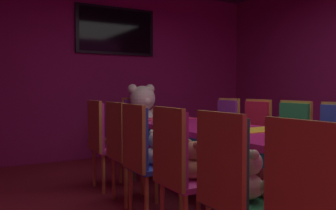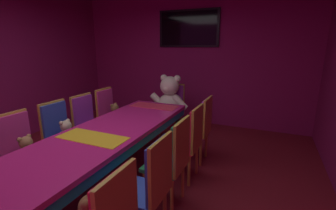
{
  "view_description": "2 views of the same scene",
  "coord_description": "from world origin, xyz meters",
  "px_view_note": "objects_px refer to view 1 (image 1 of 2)",
  "views": [
    {
      "loc": [
        -2.12,
        -2.4,
        1.11
      ],
      "look_at": [
        0.09,
        1.53,
        0.91
      ],
      "focal_mm": 38.28,
      "sensor_mm": 36.0,
      "label": 1
    },
    {
      "loc": [
        1.7,
        -1.84,
        1.71
      ],
      "look_at": [
        0.21,
        1.55,
        0.76
      ],
      "focal_mm": 25.13,
      "sensor_mm": 36.0,
      "label": 2
    }
  ],
  "objects_px": {
    "chair_left_2": "(178,162)",
    "throne_chair": "(138,125)",
    "chair_right_5": "(224,128)",
    "chair_right_4": "(253,132)",
    "teddy_left_2": "(195,162)",
    "king_teddy_bear": "(143,114)",
    "wall_tv": "(116,31)",
    "teddy_right_4": "(244,134)",
    "chair_right_2": "(335,144)",
    "chair_right_3": "(290,137)",
    "chair_left_1": "(230,180)",
    "chair_left_4": "(123,142)",
    "teddy_left_5": "(114,137)",
    "banquet_table": "(245,140)",
    "teddy_right_3": "(281,140)",
    "teddy_right_5": "(215,129)",
    "teddy_left_3": "(157,150)",
    "chair_left_3": "(142,150)",
    "chair_left_5": "(102,136)",
    "teddy_left_1": "(250,178)",
    "teddy_left_0": "(336,207)",
    "chair_left_0": "(314,209)"
  },
  "relations": [
    {
      "from": "chair_left_2",
      "to": "throne_chair",
      "type": "relative_size",
      "value": 1.0
    },
    {
      "from": "chair_right_5",
      "to": "chair_right_4",
      "type": "bearing_deg",
      "value": 90.99
    },
    {
      "from": "teddy_left_2",
      "to": "king_teddy_bear",
      "type": "relative_size",
      "value": 0.4
    },
    {
      "from": "wall_tv",
      "to": "throne_chair",
      "type": "bearing_deg",
      "value": -90.0
    },
    {
      "from": "teddy_right_4",
      "to": "chair_right_5",
      "type": "relative_size",
      "value": 0.3
    },
    {
      "from": "teddy_right_4",
      "to": "chair_right_2",
      "type": "bearing_deg",
      "value": 98.32
    },
    {
      "from": "chair_right_3",
      "to": "chair_right_4",
      "type": "distance_m",
      "value": 0.56
    },
    {
      "from": "chair_right_5",
      "to": "chair_left_1",
      "type": "bearing_deg",
      "value": 52.51
    },
    {
      "from": "chair_right_3",
      "to": "teddy_right_4",
      "type": "bearing_deg",
      "value": -75.2
    },
    {
      "from": "chair_left_4",
      "to": "wall_tv",
      "type": "bearing_deg",
      "value": 70.27
    },
    {
      "from": "king_teddy_bear",
      "to": "teddy_left_5",
      "type": "bearing_deg",
      "value": -43.82
    },
    {
      "from": "chair_left_1",
      "to": "teddy_left_5",
      "type": "xyz_separation_m",
      "value": [
        0.13,
        2.19,
        -0.02
      ]
    },
    {
      "from": "banquet_table",
      "to": "teddy_left_2",
      "type": "xyz_separation_m",
      "value": [
        -0.7,
        -0.27,
        -0.08
      ]
    },
    {
      "from": "chair_right_4",
      "to": "throne_chair",
      "type": "distance_m",
      "value": 1.69
    },
    {
      "from": "chair_left_4",
      "to": "teddy_left_5",
      "type": "relative_size",
      "value": 3.32
    },
    {
      "from": "banquet_table",
      "to": "wall_tv",
      "type": "bearing_deg",
      "value": 90.0
    },
    {
      "from": "chair_right_3",
      "to": "teddy_left_2",
      "type": "bearing_deg",
      "value": 18.44
    },
    {
      "from": "teddy_right_3",
      "to": "teddy_right_5",
      "type": "bearing_deg",
      "value": -89.21
    },
    {
      "from": "teddy_right_5",
      "to": "wall_tv",
      "type": "xyz_separation_m",
      "value": [
        -0.7,
        1.75,
        1.47
      ]
    },
    {
      "from": "chair_left_1",
      "to": "chair_right_5",
      "type": "xyz_separation_m",
      "value": [
        1.67,
        2.18,
        0.0
      ]
    },
    {
      "from": "chair_left_1",
      "to": "teddy_right_4",
      "type": "relative_size",
      "value": 3.36
    },
    {
      "from": "chair_right_2",
      "to": "teddy_right_3",
      "type": "height_order",
      "value": "chair_right_2"
    },
    {
      "from": "teddy_left_2",
      "to": "teddy_left_3",
      "type": "relative_size",
      "value": 0.96
    },
    {
      "from": "wall_tv",
      "to": "teddy_left_2",
      "type": "bearing_deg",
      "value": -101.76
    },
    {
      "from": "chair_left_3",
      "to": "chair_left_4",
      "type": "xyz_separation_m",
      "value": [
        0.03,
        0.5,
        0.0
      ]
    },
    {
      "from": "chair_left_3",
      "to": "teddy_left_2",
      "type": "bearing_deg",
      "value": -74.99
    },
    {
      "from": "banquet_table",
      "to": "chair_left_5",
      "type": "xyz_separation_m",
      "value": [
        -0.85,
        1.36,
        -0.06
      ]
    },
    {
      "from": "chair_left_1",
      "to": "chair_right_5",
      "type": "height_order",
      "value": "same"
    },
    {
      "from": "teddy_left_1",
      "to": "chair_left_3",
      "type": "height_order",
      "value": "chair_left_3"
    },
    {
      "from": "chair_left_3",
      "to": "chair_right_4",
      "type": "relative_size",
      "value": 1.0
    },
    {
      "from": "teddy_left_2",
      "to": "teddy_right_5",
      "type": "relative_size",
      "value": 0.99
    },
    {
      "from": "banquet_table",
      "to": "teddy_right_5",
      "type": "relative_size",
      "value": 11.25
    },
    {
      "from": "teddy_right_4",
      "to": "king_teddy_bear",
      "type": "height_order",
      "value": "king_teddy_bear"
    },
    {
      "from": "chair_left_2",
      "to": "teddy_left_5",
      "type": "xyz_separation_m",
      "value": [
        0.14,
        1.63,
        -0.02
      ]
    },
    {
      "from": "teddy_left_0",
      "to": "teddy_left_2",
      "type": "bearing_deg",
      "value": 90.65
    },
    {
      "from": "teddy_left_3",
      "to": "chair_left_1",
      "type": "bearing_deg",
      "value": -96.08
    },
    {
      "from": "chair_left_2",
      "to": "teddy_left_2",
      "type": "relative_size",
      "value": 3.25
    },
    {
      "from": "chair_left_0",
      "to": "chair_left_4",
      "type": "xyz_separation_m",
      "value": [
        0.01,
        2.19,
        0.0
      ]
    },
    {
      "from": "chair_left_5",
      "to": "teddy_right_5",
      "type": "bearing_deg",
      "value": -0.2
    },
    {
      "from": "teddy_right_4",
      "to": "teddy_right_3",
      "type": "bearing_deg",
      "value": 90.49
    },
    {
      "from": "chair_left_3",
      "to": "chair_left_5",
      "type": "xyz_separation_m",
      "value": [
        0.01,
        1.06,
        0.0
      ]
    },
    {
      "from": "banquet_table",
      "to": "teddy_left_3",
      "type": "xyz_separation_m",
      "value": [
        -0.71,
        0.31,
        -0.07
      ]
    },
    {
      "from": "chair_right_5",
      "to": "teddy_left_3",
      "type": "bearing_deg",
      "value": 34.1
    },
    {
      "from": "chair_left_1",
      "to": "throne_chair",
      "type": "bearing_deg",
      "value": 74.97
    },
    {
      "from": "chair_left_2",
      "to": "teddy_left_3",
      "type": "height_order",
      "value": "chair_left_2"
    },
    {
      "from": "chair_left_0",
      "to": "chair_left_5",
      "type": "height_order",
      "value": "same"
    },
    {
      "from": "teddy_left_1",
      "to": "chair_right_5",
      "type": "distance_m",
      "value": 2.66
    },
    {
      "from": "banquet_table",
      "to": "teddy_right_4",
      "type": "relative_size",
      "value": 11.8
    },
    {
      "from": "teddy_right_5",
      "to": "king_teddy_bear",
      "type": "height_order",
      "value": "king_teddy_bear"
    },
    {
      "from": "chair_left_2",
      "to": "teddy_left_5",
      "type": "distance_m",
      "value": 1.63
    }
  ]
}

